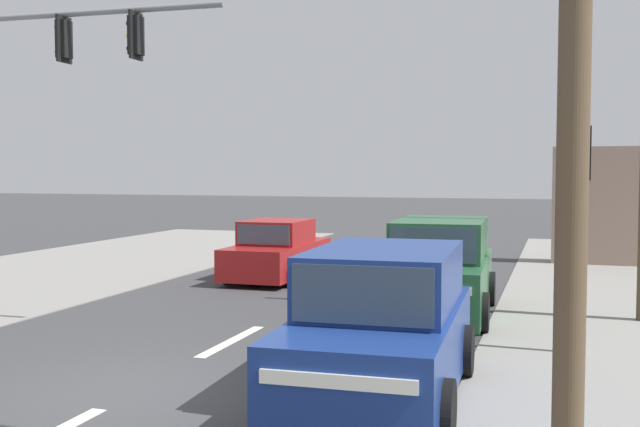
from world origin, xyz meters
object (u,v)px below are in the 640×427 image
Objects in this scene: suv_crossing_left at (382,329)px; sedan_oncoming_mid at (277,252)px; traffic_signal_mast at (28,102)px; suv_oncoming_near at (440,271)px; pedestal_signal_right_kerb at (575,200)px.

suv_crossing_left reaches higher than sedan_oncoming_mid.
sedan_oncoming_mid is (2.27, 6.90, -3.44)m from traffic_signal_mast.
suv_oncoming_near is at bearing 91.62° from suv_crossing_left.
sedan_oncoming_mid is (-7.37, 6.30, -1.71)m from pedestal_signal_right_kerb.
traffic_signal_mast is 1.30× the size of suv_crossing_left.
suv_oncoming_near is at bearing 23.92° from traffic_signal_mast.
pedestal_signal_right_kerb is 0.77× the size of suv_crossing_left.
suv_crossing_left is 1.00× the size of suv_oncoming_near.
sedan_oncoming_mid is at bearing 71.79° from traffic_signal_mast.
suv_oncoming_near is at bearing 133.92° from pedestal_signal_right_kerb.
pedestal_signal_right_kerb is (9.64, 0.60, -1.73)m from traffic_signal_mast.
sedan_oncoming_mid is 0.92× the size of suv_oncoming_near.
sedan_oncoming_mid is 6.15m from suv_oncoming_near.
suv_crossing_left is at bearing -126.27° from pedestal_signal_right_kerb.
sedan_oncoming_mid is at bearing 142.70° from suv_oncoming_near.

